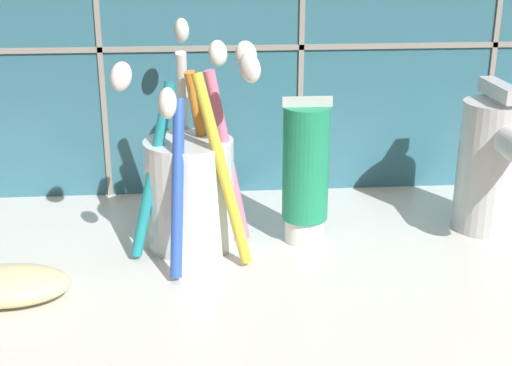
{
  "coord_description": "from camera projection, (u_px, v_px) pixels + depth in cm",
  "views": [
    {
      "loc": [
        -7.72,
        -50.57,
        27.86
      ],
      "look_at": [
        -3.62,
        1.91,
        8.42
      ],
      "focal_mm": 50.0,
      "sensor_mm": 36.0,
      "label": 1
    }
  ],
  "objects": [
    {
      "name": "sink_faucet",
      "position": [
        495.0,
        163.0,
        0.61
      ],
      "size": [
        5.72,
        12.16,
        13.1
      ],
      "rotation": [
        0.0,
        0.0,
        -1.55
      ],
      "color": "silver",
      "rests_on": "sink_counter"
    },
    {
      "name": "toothbrush_cup",
      "position": [
        191.0,
        184.0,
        0.59
      ],
      "size": [
        11.95,
        16.33,
        18.28
      ],
      "color": "silver",
      "rests_on": "sink_counter"
    },
    {
      "name": "soap_bar",
      "position": [
        8.0,
        285.0,
        0.51
      ],
      "size": [
        8.95,
        5.31,
        2.37
      ],
      "primitive_type": "ellipsoid",
      "color": "beige",
      "rests_on": "sink_counter"
    },
    {
      "name": "toothpaste_tube",
      "position": [
        306.0,
        172.0,
        0.59
      ],
      "size": [
        4.06,
        3.87,
        12.6
      ],
      "color": "white",
      "rests_on": "sink_counter"
    },
    {
      "name": "sink_counter",
      "position": [
        303.0,
        277.0,
        0.57
      ],
      "size": [
        75.89,
        35.03,
        2.0
      ],
      "primitive_type": "cube",
      "color": "silver",
      "rests_on": "ground"
    }
  ]
}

